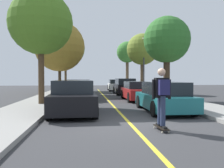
{
  "coord_description": "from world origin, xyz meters",
  "views": [
    {
      "loc": [
        -1.46,
        -7.75,
        1.56
      ],
      "look_at": [
        0.22,
        8.0,
        1.13
      ],
      "focal_mm": 38.35,
      "sensor_mm": 36.0,
      "label": 1
    }
  ],
  "objects": [
    {
      "name": "street_tree_left_far",
      "position": [
        -3.91,
        20.68,
        5.01
      ],
      "size": [
        4.5,
        4.5,
        7.13
      ],
      "color": "#4C3823",
      "rests_on": "sidewalk_left"
    },
    {
      "name": "street_tree_right_nearest",
      "position": [
        3.91,
        7.86,
        4.06
      ],
      "size": [
        3.11,
        3.11,
        5.52
      ],
      "color": "#3D2D1E",
      "rests_on": "sidewalk_right"
    },
    {
      "name": "street_tree_left_nearest",
      "position": [
        -3.91,
        5.56,
        4.5
      ],
      "size": [
        3.43,
        3.43,
        6.09
      ],
      "color": "#4C3823",
      "rests_on": "sidewalk_left"
    },
    {
      "name": "parked_car_left_far",
      "position": [
        -2.03,
        14.79,
        0.65
      ],
      "size": [
        1.84,
        4.18,
        1.3
      ],
      "color": "#BCAD89",
      "rests_on": "ground"
    },
    {
      "name": "parked_car_right_far",
      "position": [
        2.03,
        13.95,
        0.72
      ],
      "size": [
        1.85,
        4.02,
        1.47
      ],
      "color": "black",
      "rests_on": "ground"
    },
    {
      "name": "ground",
      "position": [
        0.0,
        0.0,
        0.0
      ],
      "size": [
        80.0,
        80.0,
        0.0
      ],
      "primitive_type": "plane",
      "color": "#353538"
    },
    {
      "name": "skateboarder",
      "position": [
        0.73,
        -0.97,
        1.09
      ],
      "size": [
        0.58,
        0.7,
        1.73
      ],
      "color": "black",
      "rests_on": "skateboard"
    },
    {
      "name": "center_line",
      "position": [
        0.0,
        4.0,
        0.0
      ],
      "size": [
        0.12,
        39.2,
        0.01
      ],
      "primitive_type": "cube",
      "color": "gold",
      "rests_on": "ground"
    },
    {
      "name": "parked_car_right_near",
      "position": [
        2.03,
        8.3,
        0.63
      ],
      "size": [
        1.9,
        4.26,
        1.29
      ],
      "color": "maroon",
      "rests_on": "ground"
    },
    {
      "name": "streetlamp",
      "position": [
        3.78,
        13.79,
        3.06
      ],
      "size": [
        0.36,
        0.24,
        5.05
      ],
      "color": "#38383D",
      "rests_on": "sidewalk_right"
    },
    {
      "name": "parked_car_right_nearest",
      "position": [
        2.03,
        2.77,
        0.66
      ],
      "size": [
        1.87,
        4.28,
        1.36
      ],
      "color": "#196066",
      "rests_on": "ground"
    },
    {
      "name": "street_tree_right_far",
      "position": [
        3.91,
        23.55,
        4.85
      ],
      "size": [
        2.81,
        2.81,
        6.19
      ],
      "color": "brown",
      "rests_on": "sidewalk_right"
    },
    {
      "name": "parked_car_left_near",
      "position": [
        -2.03,
        9.27,
        0.7
      ],
      "size": [
        1.87,
        4.38,
        1.42
      ],
      "color": "#1E5B33",
      "rests_on": "ground"
    },
    {
      "name": "parked_car_left_nearest",
      "position": [
        -2.03,
        2.56,
        0.71
      ],
      "size": [
        2.02,
        4.14,
        1.44
      ],
      "color": "black",
      "rests_on": "ground"
    },
    {
      "name": "street_tree_left_near",
      "position": [
        -3.91,
        14.5,
        4.39
      ],
      "size": [
        4.57,
        4.57,
        6.54
      ],
      "color": "#3D2D1E",
      "rests_on": "sidewalk_left"
    },
    {
      "name": "skateboard",
      "position": [
        0.73,
        -0.94,
        0.09
      ],
      "size": [
        0.26,
        0.85,
        0.1
      ],
      "color": "black",
      "rests_on": "ground"
    },
    {
      "name": "street_tree_right_near",
      "position": [
        3.91,
        14.93,
        4.25
      ],
      "size": [
        3.03,
        3.03,
        5.66
      ],
      "color": "brown",
      "rests_on": "sidewalk_right"
    },
    {
      "name": "parked_car_right_farthest",
      "position": [
        2.03,
        20.59,
        0.67
      ],
      "size": [
        2.01,
        4.59,
        1.33
      ],
      "color": "white",
      "rests_on": "ground"
    }
  ]
}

